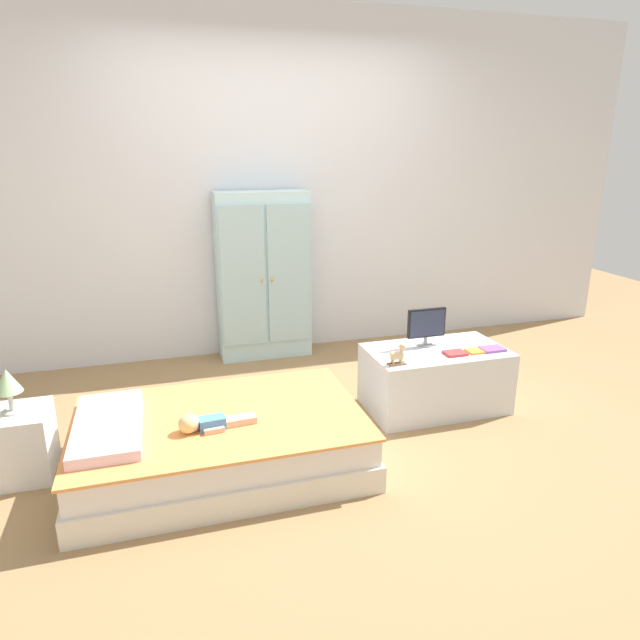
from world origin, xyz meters
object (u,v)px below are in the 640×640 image
Objects in this scene: bed at (221,442)px; doll at (203,423)px; nightstand at (19,444)px; tv_stand at (435,378)px; tv_monitor at (427,325)px; book_red at (455,353)px; wardrobe at (264,276)px; book_purple at (492,349)px; table_lamp at (7,383)px; rocking_horse_toy at (398,354)px; book_orange at (476,351)px.

bed is 3.82× the size of doll.
tv_stand is (2.44, 0.11, 0.02)m from nightstand.
nightstand is at bearing 168.11° from bed.
nightstand is at bearing -177.40° from tv_stand.
tv_monitor is 1.96× the size of book_red.
wardrobe reaches higher than book_purple.
wardrobe reaches higher than nightstand.
book_purple is (2.78, -0.00, 0.23)m from nightstand.
book_red and book_purple have the same top height.
tv_stand is at bearing -66.76° from tv_monitor.
tv_stand is (2.44, 0.11, -0.32)m from table_lamp.
wardrobe is at bearing 41.38° from table_lamp.
book_purple reaches higher than nightstand.
wardrobe is at bearing 41.38° from nightstand.
book_red is at bearing -0.09° from nightstand.
book_purple is (1.21, -1.39, -0.25)m from wardrobe.
book_red is at bearing 180.00° from book_purple.
rocking_horse_toy is 0.42m from book_red.
table_lamp is at bearing 179.92° from book_purple.
doll is at bearing -169.07° from book_orange.
doll is 2.96× the size of rocking_horse_toy.
book_red is (1.50, 0.21, 0.27)m from bed.
table_lamp is 1.57× the size of book_purple.
book_purple is at bearing -0.00° from book_red.
book_orange is 0.12m from book_purple.
rocking_horse_toy is at bearing -70.03° from wardrobe.
rocking_horse_toy is (2.10, -0.06, 0.29)m from nightstand.
tv_stand is at bearing -55.64° from wardrobe.
wardrobe reaches higher than rocking_horse_toy.
doll is at bearing -169.77° from book_purple.
book_red reaches higher than nightstand.
tv_stand reaches higher than doll.
bed is at bearing -11.89° from table_lamp.
bed is at bearing -167.25° from tv_stand.
bed is 13.60× the size of book_orange.
tv_monitor is 0.26m from book_red.
tv_monitor is 1.97× the size of rocking_horse_toy.
book_purple is (0.27, -0.00, 0.00)m from book_red.
wardrobe reaches higher than book_red.
wardrobe is at bearing 127.94° from book_orange.
book_orange is (0.21, -0.11, 0.21)m from tv_stand.
book_orange is (1.74, 0.34, 0.08)m from doll.
rocking_horse_toy is at bearing -140.49° from tv_monitor.
book_purple reaches higher than tv_stand.
wardrobe is 1.69m from book_red.
wardrobe is at bearing 124.02° from book_red.
tv_monitor reaches higher than nightstand.
wardrobe is at bearing 109.97° from rocking_horse_toy.
table_lamp is 0.90× the size of tv_monitor.
bed is 9.99× the size of book_purple.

